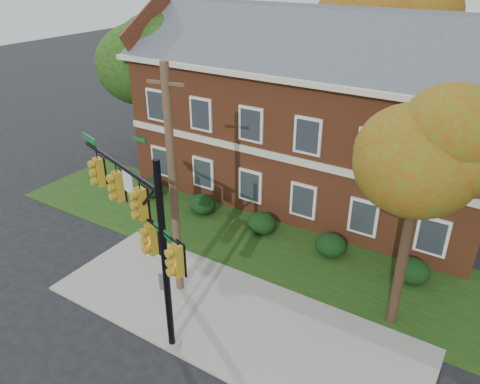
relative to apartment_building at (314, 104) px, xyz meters
The scene contains 15 objects.
ground 13.11m from the apartment_building, 80.50° to the right, with size 120.00×120.00×0.00m, color black.
sidewalk 12.18m from the apartment_building, 79.65° to the right, with size 14.00×5.00×0.08m, color gray.
grass_strip 8.01m from the apartment_building, 71.43° to the right, with size 30.00×6.00×0.04m, color #193811.
apartment_building is the anchor object (origin of this frame).
hedge_far_left 9.82m from the apartment_building, 143.11° to the right, with size 1.40×1.26×1.05m, color black.
hedge_left 7.73m from the apartment_building, 123.67° to the right, with size 1.40×1.26×1.05m, color black.
hedge_center 6.89m from the apartment_building, 90.00° to the right, with size 1.40×1.26×1.05m, color black.
hedge_right 7.73m from the apartment_building, 56.33° to the right, with size 1.40×1.26×1.05m, color black.
hedge_far_right 9.82m from the apartment_building, 36.89° to the right, with size 1.40×1.26×1.05m, color black.
tree_near_right 10.97m from the apartment_building, 48.23° to the right, with size 4.50×4.25×8.58m.
tree_left_rear 9.94m from the apartment_building, behind, with size 5.40×5.10×8.88m.
tree_far_rear 8.84m from the apartment_building, 80.29° to the left, with size 6.84×6.46×11.52m.
traffic_signal 12.80m from the apartment_building, 90.40° to the right, with size 5.90×2.08×6.88m.
utility_pole 10.66m from the apartment_building, 93.28° to the right, with size 1.39×0.33×8.91m.
sign_post 13.11m from the apartment_building, 87.74° to the right, with size 0.36×0.12×2.48m.
Camera 1 is at (7.34, -9.92, 11.87)m, focal length 35.00 mm.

